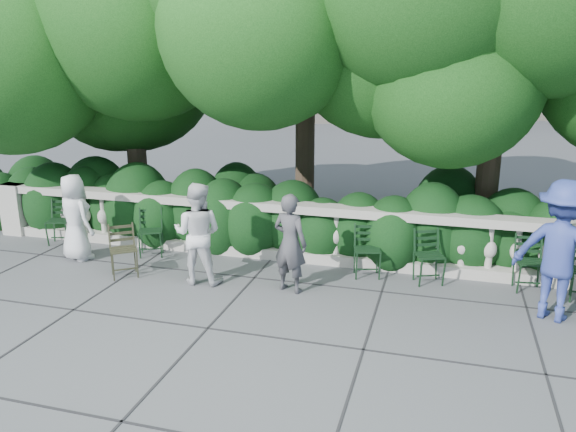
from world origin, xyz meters
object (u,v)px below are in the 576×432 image
(person_older_blue, at_px, (561,251))
(person_casual_man, at_px, (198,233))
(chair_d, at_px, (431,286))
(chair_a, at_px, (59,246))
(chair_c, at_px, (367,280))
(chair_weathered, at_px, (126,279))
(chair_f, at_px, (529,294))
(person_businessman, at_px, (75,217))
(chair_b, at_px, (151,258))
(person_woman_grey, at_px, (290,243))

(person_older_blue, bearing_deg, person_casual_man, 26.08)
(chair_d, bearing_deg, chair_a, 157.92)
(chair_a, xyz_separation_m, person_older_blue, (8.28, -0.73, 0.93))
(chair_a, height_order, chair_c, same)
(chair_weathered, bearing_deg, person_older_blue, -33.48)
(chair_c, bearing_deg, chair_f, -12.30)
(chair_d, height_order, chair_f, same)
(person_businessman, bearing_deg, chair_b, -140.29)
(chair_b, height_order, person_casual_man, person_casual_man)
(chair_d, bearing_deg, person_older_blue, -43.38)
(chair_d, distance_m, person_casual_man, 3.63)
(person_woman_grey, xyz_separation_m, person_casual_man, (-1.44, -0.05, 0.04))
(chair_a, relative_size, person_businessman, 0.57)
(chair_a, bearing_deg, chair_f, -16.60)
(chair_d, distance_m, person_older_blue, 1.96)
(chair_b, height_order, chair_c, same)
(person_casual_man, bearing_deg, chair_a, -19.78)
(chair_c, relative_size, person_woman_grey, 0.57)
(person_woman_grey, bearing_deg, chair_weathered, 22.91)
(chair_b, bearing_deg, chair_weathered, -107.07)
(person_woman_grey, bearing_deg, person_older_blue, -162.20)
(chair_c, distance_m, person_businessman, 5.01)
(chair_b, bearing_deg, chair_d, -23.56)
(chair_a, relative_size, person_woman_grey, 0.57)
(chair_c, relative_size, chair_d, 1.00)
(chair_a, xyz_separation_m, person_casual_man, (3.23, -0.87, 0.78))
(chair_d, relative_size, person_casual_man, 0.54)
(chair_a, relative_size, chair_d, 1.00)
(chair_c, height_order, chair_weathered, same)
(chair_c, relative_size, person_businessman, 0.57)
(chair_a, height_order, person_woman_grey, person_woman_grey)
(chair_b, xyz_separation_m, person_casual_man, (1.26, -0.75, 0.78))
(chair_weathered, xyz_separation_m, person_older_blue, (6.19, 0.38, 0.93))
(chair_weathered, distance_m, person_businessman, 1.62)
(person_woman_grey, bearing_deg, chair_b, 1.94)
(person_casual_man, xyz_separation_m, person_older_blue, (5.05, 0.14, 0.15))
(chair_a, bearing_deg, chair_d, -17.45)
(chair_b, relative_size, chair_d, 1.00)
(chair_c, xyz_separation_m, person_older_blue, (2.56, -0.65, 0.93))
(chair_c, xyz_separation_m, person_casual_man, (-2.49, -0.79, 0.78))
(chair_a, relative_size, chair_b, 1.00)
(chair_f, distance_m, person_woman_grey, 3.60)
(person_casual_man, relative_size, person_older_blue, 0.84)
(chair_weathered, bearing_deg, chair_f, -26.36)
(chair_weathered, height_order, person_woman_grey, person_woman_grey)
(chair_weathered, relative_size, person_businessman, 0.57)
(chair_weathered, relative_size, person_casual_man, 0.54)
(chair_d, xyz_separation_m, person_woman_grey, (-2.01, -0.73, 0.74))
(person_older_blue, bearing_deg, person_woman_grey, 25.85)
(person_casual_man, height_order, person_older_blue, person_older_blue)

